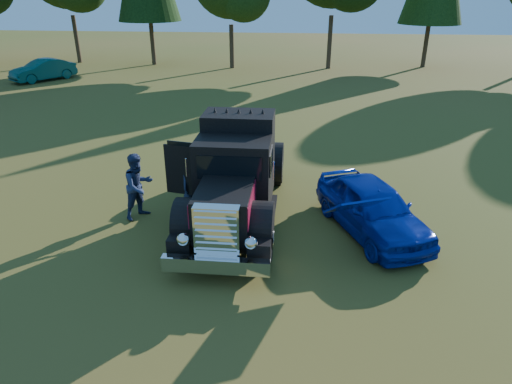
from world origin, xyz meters
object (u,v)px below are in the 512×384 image
object	(u,v)px
diamond_t_truck	(235,179)
spectator_near	(191,186)
distant_teal_car	(43,70)
hotrod_coupe	(372,208)
spectator_far	(139,186)

from	to	relation	value
diamond_t_truck	spectator_near	size ratio (longest dim) A/B	4.02
diamond_t_truck	spectator_near	world-z (taller)	diamond_t_truck
distant_teal_car	diamond_t_truck	bearing A→B (deg)	-15.75
hotrod_coupe	spectator_near	bearing A→B (deg)	173.21
hotrod_coupe	spectator_near	size ratio (longest dim) A/B	2.63
diamond_t_truck	hotrod_coupe	world-z (taller)	diamond_t_truck
diamond_t_truck	distant_teal_car	xyz separation A→B (m)	(-16.88, 19.98, -0.54)
hotrod_coupe	distant_teal_car	world-z (taller)	hotrod_coupe
distant_teal_car	spectator_near	bearing A→B (deg)	-17.80
spectator_far	spectator_near	bearing A→B (deg)	-41.22
hotrod_coupe	distant_teal_car	xyz separation A→B (m)	(-20.75, 20.35, -0.00)
spectator_near	distant_teal_car	xyz separation A→B (m)	(-15.48, 19.72, -0.15)
distant_teal_car	spectator_far	bearing A→B (deg)	-21.04
spectator_near	spectator_far	xyz separation A→B (m)	(-1.46, -0.38, 0.10)
hotrod_coupe	distant_teal_car	bearing A→B (deg)	135.56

